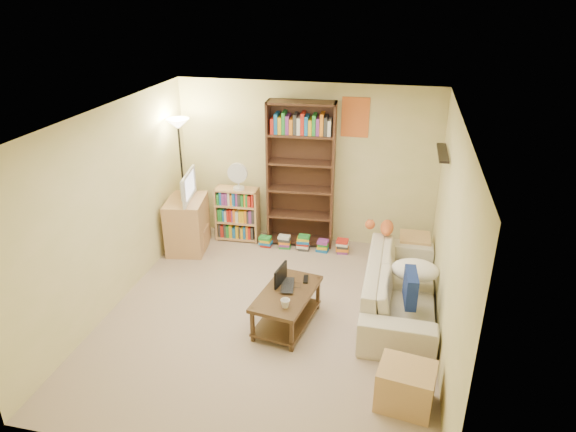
{
  "coord_description": "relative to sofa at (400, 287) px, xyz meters",
  "views": [
    {
      "loc": [
        1.38,
        -5.16,
        3.76
      ],
      "look_at": [
        0.06,
        0.72,
        1.05
      ],
      "focal_mm": 32.0,
      "sensor_mm": 36.0,
      "label": 1
    }
  ],
  "objects": [
    {
      "name": "cream_blanket",
      "position": [
        0.16,
        0.05,
        0.23
      ],
      "size": [
        0.59,
        0.42,
        0.25
      ],
      "primitive_type": "ellipsoid",
      "color": "white",
      "rests_on": "sofa"
    },
    {
      "name": "floor_lamp",
      "position": [
        -3.35,
        1.17,
        1.27
      ],
      "size": [
        0.34,
        0.34,
        2.0
      ],
      "color": "black",
      "rests_on": "ground"
    },
    {
      "name": "short_bookshelf",
      "position": [
        -2.59,
        1.44,
        0.12
      ],
      "size": [
        0.69,
        0.3,
        0.87
      ],
      "rotation": [
        0.0,
        0.0,
        0.04
      ],
      "color": "tan",
      "rests_on": "ground"
    },
    {
      "name": "room",
      "position": [
        -1.55,
        -0.5,
        1.3
      ],
      "size": [
        4.5,
        4.54,
        2.52
      ],
      "color": "tan",
      "rests_on": "ground"
    },
    {
      "name": "desk_fan",
      "position": [
        -2.54,
        1.4,
        0.79
      ],
      "size": [
        0.31,
        0.17,
        0.44
      ],
      "color": "silver",
      "rests_on": "short_bookshelf"
    },
    {
      "name": "laptop_screen",
      "position": [
        -1.42,
        -0.49,
        0.27
      ],
      "size": [
        0.07,
        0.34,
        0.23
      ],
      "primitive_type": "cube",
      "rotation": [
        0.0,
        0.0,
        -0.16
      ],
      "color": "white",
      "rests_on": "laptop"
    },
    {
      "name": "navy_pillow",
      "position": [
        0.1,
        -0.48,
        0.29
      ],
      "size": [
        0.16,
        0.43,
        0.38
      ],
      "primitive_type": "cube",
      "rotation": [
        0.0,
        0.0,
        1.66
      ],
      "color": "navy",
      "rests_on": "sofa"
    },
    {
      "name": "tv_remote",
      "position": [
        -1.15,
        -0.31,
        0.15
      ],
      "size": [
        0.08,
        0.19,
        0.02
      ],
      "primitive_type": "cube",
      "rotation": [
        0.0,
        0.0,
        0.14
      ],
      "color": "black",
      "rests_on": "coffee_table"
    },
    {
      "name": "book_stacks",
      "position": [
        -1.46,
        1.31,
        -0.22
      ],
      "size": [
        1.4,
        0.2,
        0.24
      ],
      "color": "red",
      "rests_on": "ground"
    },
    {
      "name": "tabby_cat",
      "position": [
        -0.28,
        0.85,
        0.41
      ],
      "size": [
        0.5,
        0.18,
        0.17
      ],
      "color": "#D7602D",
      "rests_on": "sofa"
    },
    {
      "name": "television",
      "position": [
        -3.25,
        0.97,
        0.71
      ],
      "size": [
        0.78,
        0.35,
        0.43
      ],
      "primitive_type": "imported",
      "rotation": [
        0.0,
        0.0,
        1.74
      ],
      "color": "black",
      "rests_on": "tv_stand"
    },
    {
      "name": "laptop",
      "position": [
        -1.27,
        -0.51,
        0.15
      ],
      "size": [
        0.44,
        0.35,
        0.03
      ],
      "primitive_type": "imported",
      "rotation": [
        0.0,
        0.0,
        1.72
      ],
      "color": "black",
      "rests_on": "coffee_table"
    },
    {
      "name": "end_cabinet",
      "position": [
        0.1,
        -1.66,
        -0.1
      ],
      "size": [
        0.59,
        0.52,
        0.44
      ],
      "primitive_type": "cube",
      "rotation": [
        0.0,
        0.0,
        -0.15
      ],
      "color": "tan",
      "rests_on": "ground"
    },
    {
      "name": "tall_bookshelf",
      "position": [
        -1.59,
        1.55,
        0.87
      ],
      "size": [
        1.03,
        0.4,
        2.25
      ],
      "rotation": [
        0.0,
        0.0,
        0.06
      ],
      "color": "#46251A",
      "rests_on": "ground"
    },
    {
      "name": "sofa",
      "position": [
        0.0,
        0.0,
        0.0
      ],
      "size": [
        2.21,
        0.9,
        0.64
      ],
      "primitive_type": "imported",
      "rotation": [
        0.0,
        0.0,
        1.56
      ],
      "color": "#B9B299",
      "rests_on": "ground"
    },
    {
      "name": "side_table",
      "position": [
        0.17,
        1.17,
        -0.08
      ],
      "size": [
        0.43,
        0.43,
        0.49
      ],
      "primitive_type": "cube",
      "rotation": [
        0.0,
        0.0,
        0.02
      ],
      "color": "tan",
      "rests_on": "ground"
    },
    {
      "name": "mug",
      "position": [
        -1.26,
        -0.94,
        0.18
      ],
      "size": [
        0.19,
        0.19,
        0.1
      ],
      "primitive_type": "imported",
      "rotation": [
        0.0,
        0.0,
        -0.4
      ],
      "color": "silver",
      "rests_on": "coffee_table"
    },
    {
      "name": "tv_stand",
      "position": [
        -3.25,
        0.97,
        0.09
      ],
      "size": [
        0.67,
        0.84,
        0.82
      ],
      "primitive_type": "cube",
      "rotation": [
        0.0,
        0.0,
        0.17
      ],
      "color": "tan",
      "rests_on": "ground"
    },
    {
      "name": "coffee_table",
      "position": [
        -1.31,
        -0.63,
        -0.02
      ],
      "size": [
        0.73,
        1.1,
        0.45
      ],
      "rotation": [
        0.0,
        0.0,
        -0.16
      ],
      "color": "#462F1B",
      "rests_on": "ground"
    }
  ]
}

